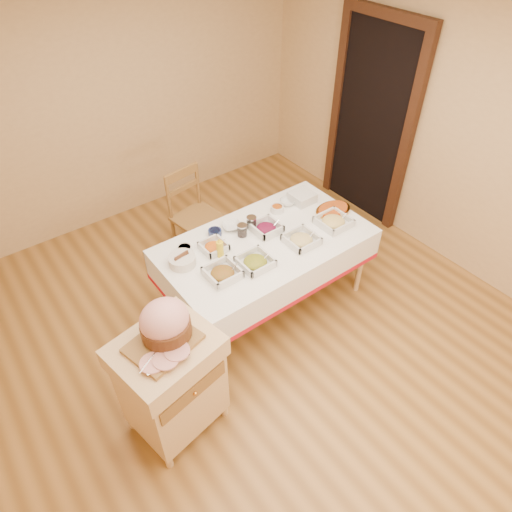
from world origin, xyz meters
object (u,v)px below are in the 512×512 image
(preserve_jar_right, at_px, (252,223))
(plate_stack, at_px, (302,197))
(butcher_cart, at_px, (171,381))
(ham_on_board, at_px, (165,325))
(preserve_jar_left, at_px, (242,231))
(bread_basket, at_px, (182,260))
(dining_chair, at_px, (195,215))
(brass_platter, at_px, (333,210))
(dining_table, at_px, (266,255))
(mustard_bottle, at_px, (220,248))

(preserve_jar_right, distance_m, plate_stack, 0.63)
(butcher_cart, height_order, ham_on_board, ham_on_board)
(butcher_cart, distance_m, ham_on_board, 0.53)
(preserve_jar_left, relative_size, preserve_jar_right, 0.98)
(preserve_jar_left, bearing_deg, bread_basket, -178.90)
(butcher_cart, distance_m, preserve_jar_right, 1.54)
(butcher_cart, relative_size, preserve_jar_left, 8.13)
(dining_chair, bearing_deg, brass_platter, -50.09)
(butcher_cart, bearing_deg, bread_basket, 53.65)
(dining_table, bearing_deg, butcher_cart, -155.34)
(dining_table, xyz_separation_m, preserve_jar_left, (-0.12, 0.18, 0.21))
(plate_stack, bearing_deg, brass_platter, -70.33)
(plate_stack, bearing_deg, ham_on_board, -156.53)
(mustard_bottle, xyz_separation_m, plate_stack, (1.06, 0.20, -0.04))
(preserve_jar_right, bearing_deg, dining_chair, 99.90)
(ham_on_board, bearing_deg, mustard_bottle, 37.36)
(bread_basket, bearing_deg, brass_platter, -8.16)
(dining_chair, bearing_deg, plate_stack, -44.01)
(preserve_jar_right, bearing_deg, preserve_jar_left, -163.04)
(butcher_cart, bearing_deg, mustard_bottle, 37.40)
(dining_table, bearing_deg, ham_on_board, -155.92)
(mustard_bottle, height_order, brass_platter, mustard_bottle)
(mustard_bottle, relative_size, brass_platter, 0.51)
(ham_on_board, relative_size, mustard_bottle, 2.48)
(preserve_jar_left, bearing_deg, plate_stack, 6.37)
(preserve_jar_right, xyz_separation_m, plate_stack, (0.63, 0.05, -0.01))
(brass_platter, bearing_deg, mustard_bottle, 174.51)
(ham_on_board, height_order, plate_stack, ham_on_board)
(ham_on_board, distance_m, mustard_bottle, 1.04)
(preserve_jar_left, height_order, preserve_jar_right, preserve_jar_right)
(ham_on_board, bearing_deg, dining_chair, 54.71)
(preserve_jar_right, distance_m, mustard_bottle, 0.46)
(preserve_jar_right, height_order, plate_stack, preserve_jar_right)
(dining_chair, bearing_deg, mustard_bottle, -107.34)
(preserve_jar_left, distance_m, preserve_jar_right, 0.14)
(preserve_jar_right, height_order, mustard_bottle, mustard_bottle)
(dining_table, distance_m, butcher_cart, 1.41)
(preserve_jar_left, bearing_deg, dining_chair, 90.56)
(mustard_bottle, bearing_deg, plate_stack, 10.41)
(dining_table, relative_size, brass_platter, 5.06)
(butcher_cart, xyz_separation_m, preserve_jar_left, (1.16, 0.76, 0.29))
(ham_on_board, xyz_separation_m, mustard_bottle, (0.81, 0.62, -0.21))
(dining_chair, distance_m, mustard_bottle, 1.04)
(butcher_cart, xyz_separation_m, bread_basket, (0.55, 0.75, 0.28))
(bread_basket, distance_m, brass_platter, 1.49)
(preserve_jar_left, height_order, plate_stack, preserve_jar_left)
(butcher_cart, bearing_deg, ham_on_board, 38.05)
(preserve_jar_right, bearing_deg, dining_table, -92.21)
(preserve_jar_right, bearing_deg, plate_stack, 4.11)
(ham_on_board, relative_size, brass_platter, 1.26)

